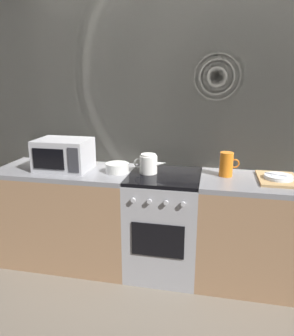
{
  "coord_description": "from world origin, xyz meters",
  "views": [
    {
      "loc": [
        0.38,
        -2.54,
        1.69
      ],
      "look_at": [
        -0.15,
        0.0,
        0.95
      ],
      "focal_mm": 34.31,
      "sensor_mm": 36.0,
      "label": 1
    }
  ],
  "objects_px": {
    "microwave": "(64,155)",
    "mixing_bowl": "(117,168)",
    "pitcher": "(226,164)",
    "kettle": "(149,164)",
    "dish_pile": "(278,178)",
    "stove_unit": "(164,224)"
  },
  "relations": [
    {
      "from": "stove_unit",
      "to": "mixing_bowl",
      "type": "distance_m",
      "value": 0.64
    },
    {
      "from": "kettle",
      "to": "dish_pile",
      "type": "distance_m",
      "value": 1.04
    },
    {
      "from": "dish_pile",
      "to": "pitcher",
      "type": "bearing_deg",
      "value": 174.24
    },
    {
      "from": "kettle",
      "to": "pitcher",
      "type": "relative_size",
      "value": 1.42
    },
    {
      "from": "kettle",
      "to": "dish_pile",
      "type": "height_order",
      "value": "kettle"
    },
    {
      "from": "stove_unit",
      "to": "pitcher",
      "type": "height_order",
      "value": "pitcher"
    },
    {
      "from": "microwave",
      "to": "pitcher",
      "type": "bearing_deg",
      "value": 3.75
    },
    {
      "from": "stove_unit",
      "to": "dish_pile",
      "type": "relative_size",
      "value": 2.25
    },
    {
      "from": "microwave",
      "to": "mixing_bowl",
      "type": "xyz_separation_m",
      "value": [
        0.48,
        0.01,
        -0.1
      ]
    },
    {
      "from": "stove_unit",
      "to": "kettle",
      "type": "height_order",
      "value": "kettle"
    },
    {
      "from": "stove_unit",
      "to": "mixing_bowl",
      "type": "bearing_deg",
      "value": -178.73
    },
    {
      "from": "mixing_bowl",
      "to": "pitcher",
      "type": "distance_m",
      "value": 0.91
    },
    {
      "from": "microwave",
      "to": "mixing_bowl",
      "type": "distance_m",
      "value": 0.49
    },
    {
      "from": "pitcher",
      "to": "stove_unit",
      "type": "bearing_deg",
      "value": -171.82
    },
    {
      "from": "kettle",
      "to": "mixing_bowl",
      "type": "relative_size",
      "value": 1.42
    },
    {
      "from": "stove_unit",
      "to": "microwave",
      "type": "bearing_deg",
      "value": -178.76
    },
    {
      "from": "stove_unit",
      "to": "microwave",
      "type": "distance_m",
      "value": 1.07
    },
    {
      "from": "microwave",
      "to": "pitcher",
      "type": "distance_m",
      "value": 1.39
    },
    {
      "from": "mixing_bowl",
      "to": "kettle",
      "type": "bearing_deg",
      "value": 7.0
    },
    {
      "from": "microwave",
      "to": "kettle",
      "type": "xyz_separation_m",
      "value": [
        0.75,
        0.04,
        -0.05
      ]
    },
    {
      "from": "microwave",
      "to": "kettle",
      "type": "relative_size",
      "value": 1.62
    },
    {
      "from": "microwave",
      "to": "kettle",
      "type": "distance_m",
      "value": 0.75
    }
  ]
}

